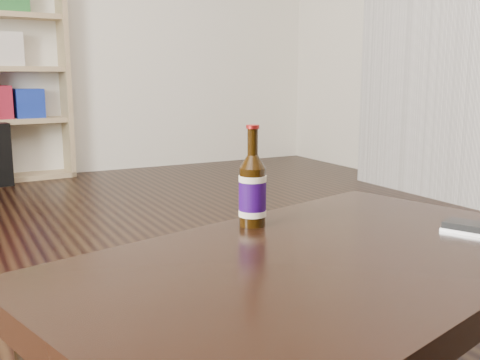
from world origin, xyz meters
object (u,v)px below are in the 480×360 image
bookshelf (0,64)px  beer_bottle (252,191)px  coffee_table (324,281)px  phone (473,228)px

bookshelf → beer_bottle: size_ratio=6.92×
coffee_table → phone: bearing=-4.3°
coffee_table → beer_bottle: beer_bottle is taller
coffee_table → phone: size_ratio=8.90×
beer_bottle → phone: bearing=-35.2°
beer_bottle → phone: (0.37, -0.26, -0.07)m
bookshelf → coffee_table: bookshelf is taller
coffee_table → phone: 0.36m
beer_bottle → bookshelf: bearing=93.6°
coffee_table → beer_bottle: bearing=94.2°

